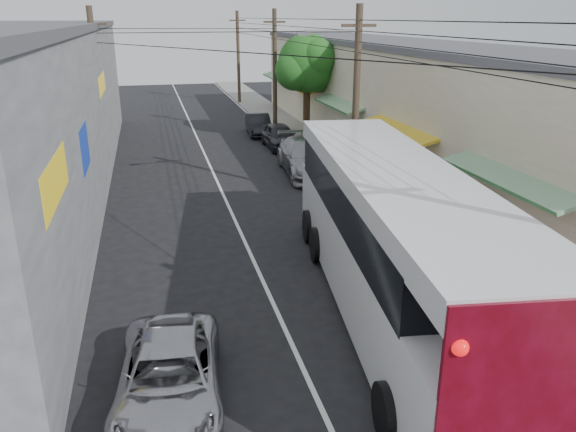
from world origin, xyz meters
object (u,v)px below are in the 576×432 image
(jeepney, at_px, (169,377))
(pedestrian_near, at_px, (384,177))
(pedestrian_far, at_px, (387,193))
(parked_suv, at_px, (307,157))
(coach_bus, at_px, (392,237))
(parked_car_mid, at_px, (280,136))
(parked_car_far, at_px, (259,124))

(jeepney, relative_size, pedestrian_near, 2.52)
(pedestrian_near, height_order, pedestrian_far, pedestrian_far)
(parked_suv, bearing_deg, coach_bus, -92.78)
(parked_car_mid, relative_size, pedestrian_far, 2.36)
(parked_car_far, xyz_separation_m, pedestrian_far, (1.71, -17.55, 0.34))
(parked_car_far, bearing_deg, pedestrian_far, -80.16)
(coach_bus, bearing_deg, parked_suv, 90.77)
(parked_car_mid, relative_size, parked_car_far, 1.03)
(parked_car_mid, height_order, pedestrian_far, pedestrian_far)
(pedestrian_near, bearing_deg, parked_car_far, -87.15)
(pedestrian_near, bearing_deg, coach_bus, 61.42)
(coach_bus, height_order, parked_car_far, coach_bus)
(parked_car_far, xyz_separation_m, pedestrian_near, (2.50, -15.40, 0.34))
(parked_suv, bearing_deg, parked_car_mid, 93.80)
(parked_car_mid, bearing_deg, parked_car_far, 94.69)
(parked_car_far, bearing_deg, parked_car_mid, -79.85)
(parked_suv, height_order, pedestrian_far, pedestrian_far)
(coach_bus, relative_size, pedestrian_near, 7.81)
(jeepney, height_order, pedestrian_far, pedestrian_far)
(parked_car_mid, xyz_separation_m, parked_car_far, (-0.45, 4.33, -0.04))
(parked_car_mid, distance_m, pedestrian_far, 13.28)
(pedestrian_near, bearing_deg, parked_car_mid, -85.86)
(coach_bus, height_order, parked_car_mid, coach_bus)
(jeepney, relative_size, pedestrian_far, 2.51)
(parked_car_mid, bearing_deg, parked_suv, -91.18)
(parked_car_far, height_order, pedestrian_far, pedestrian_far)
(coach_bus, xyz_separation_m, jeepney, (-5.95, -2.70, -1.43))
(parked_suv, bearing_deg, parked_car_far, 96.24)
(coach_bus, height_order, parked_suv, coach_bus)
(coach_bus, distance_m, pedestrian_far, 7.45)
(coach_bus, xyz_separation_m, parked_suv, (1.60, 13.89, -1.19))
(jeepney, height_order, parked_car_mid, parked_car_mid)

